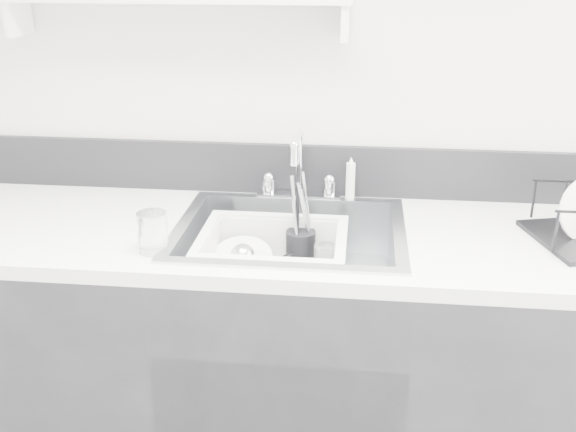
# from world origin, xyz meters

# --- Properties ---
(counter_run) EXTENTS (3.20, 0.62, 0.92)m
(counter_run) POSITION_xyz_m (0.00, 1.19, 0.46)
(counter_run) COLOR black
(counter_run) RESTS_ON ground
(backsplash) EXTENTS (3.20, 0.02, 0.16)m
(backsplash) POSITION_xyz_m (0.00, 1.49, 1.00)
(backsplash) COLOR black
(backsplash) RESTS_ON counter_run
(sink) EXTENTS (0.64, 0.52, 0.20)m
(sink) POSITION_xyz_m (0.00, 1.19, 0.83)
(sink) COLOR silver
(sink) RESTS_ON counter_run
(faucet) EXTENTS (0.26, 0.18, 0.23)m
(faucet) POSITION_xyz_m (0.00, 1.44, 0.98)
(faucet) COLOR silver
(faucet) RESTS_ON counter_run
(side_sprayer) EXTENTS (0.03, 0.03, 0.14)m
(side_sprayer) POSITION_xyz_m (0.16, 1.44, 0.99)
(side_sprayer) COLOR white
(side_sprayer) RESTS_ON counter_run
(wall_shelf) EXTENTS (1.00, 0.16, 0.12)m
(wall_shelf) POSITION_xyz_m (-0.35, 1.42, 1.51)
(wall_shelf) COLOR silver
(wall_shelf) RESTS_ON room_shell
(wash_tub) EXTENTS (0.43, 0.36, 0.16)m
(wash_tub) POSITION_xyz_m (-0.05, 1.17, 0.83)
(wash_tub) COLOR white
(wash_tub) RESTS_ON sink
(plate_stack) EXTENTS (0.23, 0.22, 0.09)m
(plate_stack) POSITION_xyz_m (-0.13, 1.20, 0.79)
(plate_stack) COLOR white
(plate_stack) RESTS_ON wash_tub
(utensil_cup) EXTENTS (0.09, 0.09, 0.30)m
(utensil_cup) POSITION_xyz_m (0.02, 1.28, 0.83)
(utensil_cup) COLOR black
(utensil_cup) RESTS_ON wash_tub
(ladle) EXTENTS (0.30, 0.18, 0.08)m
(ladle) POSITION_xyz_m (-0.07, 1.17, 0.81)
(ladle) COLOR silver
(ladle) RESTS_ON wash_tub
(tumbler_in_tub) EXTENTS (0.08, 0.08, 0.09)m
(tumbler_in_tub) POSITION_xyz_m (0.10, 1.22, 0.81)
(tumbler_in_tub) COLOR white
(tumbler_in_tub) RESTS_ON wash_tub
(tumbler_counter) EXTENTS (0.08, 0.08, 0.11)m
(tumbler_counter) POSITION_xyz_m (-0.33, 1.01, 0.97)
(tumbler_counter) COLOR white
(tumbler_counter) RESTS_ON counter_run
(bowl_small) EXTENTS (0.15, 0.15, 0.04)m
(bowl_small) POSITION_xyz_m (0.07, 1.11, 0.79)
(bowl_small) COLOR white
(bowl_small) RESTS_ON wash_tub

